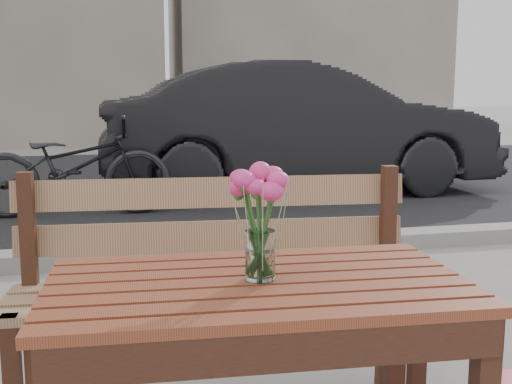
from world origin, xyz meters
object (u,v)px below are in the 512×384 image
at_px(main_vase, 260,207).
at_px(parked_car, 298,128).
at_px(bicycle, 72,166).
at_px(main_table, 258,320).

xyz_separation_m(main_vase, parked_car, (1.87, 5.72, -0.15)).
bearing_deg(parked_car, main_vase, 161.87).
bearing_deg(bicycle, parked_car, -68.56).
distance_m(main_table, main_vase, 0.32).
xyz_separation_m(main_table, parked_car, (1.88, 5.72, 0.17)).
xyz_separation_m(parked_car, bicycle, (-2.58, -0.91, -0.27)).
relative_size(main_vase, bicycle, 0.17).
relative_size(main_vase, parked_car, 0.07).
distance_m(main_vase, parked_car, 6.02).
bearing_deg(main_table, main_vase, 1.96).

